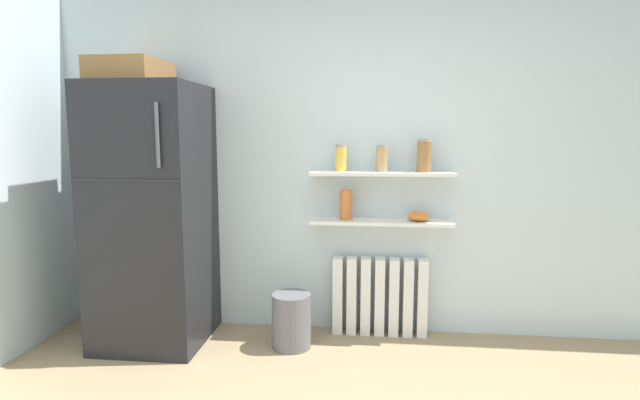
% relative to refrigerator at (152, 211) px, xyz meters
% --- Properties ---
extents(back_wall, '(7.04, 0.10, 2.60)m').
position_rel_refrigerator_xyz_m(back_wall, '(1.38, 0.41, 0.35)').
color(back_wall, silver).
rests_on(back_wall, ground_plane).
extents(refrigerator, '(0.72, 0.75, 1.99)m').
position_rel_refrigerator_xyz_m(refrigerator, '(0.00, 0.00, 0.00)').
color(refrigerator, black).
rests_on(refrigerator, ground_plane).
extents(radiator, '(0.70, 0.12, 0.58)m').
position_rel_refrigerator_xyz_m(radiator, '(1.61, 0.28, -0.66)').
color(radiator, white).
rests_on(radiator, ground_plane).
extents(wall_shelf_lower, '(1.02, 0.22, 0.02)m').
position_rel_refrigerator_xyz_m(wall_shelf_lower, '(1.61, 0.25, -0.09)').
color(wall_shelf_lower, white).
extents(wall_shelf_upper, '(1.02, 0.22, 0.02)m').
position_rel_refrigerator_xyz_m(wall_shelf_upper, '(1.61, 0.25, 0.26)').
color(wall_shelf_upper, white).
extents(storage_jar_0, '(0.08, 0.08, 0.19)m').
position_rel_refrigerator_xyz_m(storage_jar_0, '(1.32, 0.25, 0.37)').
color(storage_jar_0, yellow).
rests_on(storage_jar_0, wall_shelf_upper).
extents(storage_jar_1, '(0.08, 0.08, 0.19)m').
position_rel_refrigerator_xyz_m(storage_jar_1, '(1.61, 0.25, 0.37)').
color(storage_jar_1, tan).
rests_on(storage_jar_1, wall_shelf_upper).
extents(storage_jar_2, '(0.10, 0.10, 0.23)m').
position_rel_refrigerator_xyz_m(storage_jar_2, '(1.90, 0.25, 0.39)').
color(storage_jar_2, olive).
rests_on(storage_jar_2, wall_shelf_upper).
extents(vase, '(0.09, 0.09, 0.22)m').
position_rel_refrigerator_xyz_m(vase, '(1.36, 0.25, 0.03)').
color(vase, '#CC7033').
rests_on(vase, wall_shelf_lower).
extents(shelf_bowl, '(0.16, 0.16, 0.07)m').
position_rel_refrigerator_xyz_m(shelf_bowl, '(1.88, 0.25, -0.04)').
color(shelf_bowl, orange).
rests_on(shelf_bowl, wall_shelf_lower).
extents(trash_bin, '(0.27, 0.27, 0.38)m').
position_rel_refrigerator_xyz_m(trash_bin, '(1.00, -0.02, -0.76)').
color(trash_bin, slate).
rests_on(trash_bin, ground_plane).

